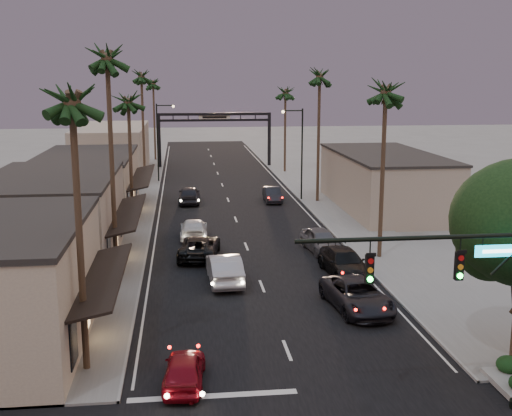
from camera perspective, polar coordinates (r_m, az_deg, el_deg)
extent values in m
plane|color=slate|center=(57.84, -2.06, -0.38)|extent=(200.00, 200.00, 0.00)
cube|color=black|center=(62.72, -2.43, 0.56)|extent=(14.00, 120.00, 0.02)
cube|color=slate|center=(69.62, -10.69, 1.52)|extent=(5.00, 92.00, 0.12)
cube|color=slate|center=(70.83, 4.83, 1.85)|extent=(5.00, 92.00, 0.12)
cube|color=gray|center=(44.23, -17.60, -1.02)|extent=(8.00, 14.00, 5.50)
cube|color=tan|center=(59.78, -14.77, 2.07)|extent=(8.00, 16.00, 5.00)
cube|color=gray|center=(82.34, -12.60, 5.04)|extent=(8.00, 20.00, 6.00)
cube|color=gray|center=(60.11, 11.35, 2.27)|extent=(8.00, 18.00, 5.00)
cylinder|color=black|center=(22.53, 14.05, -2.60)|extent=(8.40, 0.16, 0.16)
cube|color=black|center=(22.30, 10.05, -5.37)|extent=(0.28, 0.22, 1.00)
cube|color=black|center=(23.40, 17.60, -4.94)|extent=(0.28, 0.22, 1.00)
cube|color=#0C95B8|center=(23.92, 20.96, -3.57)|extent=(1.90, 0.08, 0.42)
sphere|color=black|center=(28.46, 20.08, -3.34)|extent=(2.80, 2.80, 2.80)
cube|color=black|center=(86.87, -8.59, 5.85)|extent=(0.40, 0.40, 7.00)
cube|color=black|center=(87.63, 1.18, 6.02)|extent=(0.40, 0.40, 7.00)
cube|color=black|center=(86.66, -3.71, 8.33)|extent=(15.20, 0.35, 0.35)
cube|color=black|center=(86.71, -3.71, 7.80)|extent=(15.20, 0.30, 0.30)
cube|color=beige|center=(86.66, -3.71, 8.06)|extent=(4.20, 0.12, 1.00)
cylinder|color=black|center=(62.95, 4.10, 4.72)|extent=(0.16, 0.16, 9.00)
cylinder|color=black|center=(62.41, 3.25, 8.64)|extent=(2.00, 0.12, 0.12)
sphere|color=#FFD899|center=(62.27, 2.42, 8.55)|extent=(0.30, 0.30, 0.30)
cylinder|color=black|center=(74.83, -8.74, 5.71)|extent=(0.16, 0.16, 9.00)
cylinder|color=black|center=(74.49, -8.07, 9.02)|extent=(2.00, 0.12, 0.12)
sphere|color=#FFD899|center=(74.48, -7.36, 8.96)|extent=(0.30, 0.30, 0.30)
cylinder|color=#38281C|center=(26.54, -15.39, -2.98)|extent=(0.28, 0.28, 11.00)
sphere|color=black|center=(25.74, -16.13, 10.28)|extent=(3.20, 3.20, 3.20)
cylinder|color=#38281C|center=(39.01, -12.67, 3.22)|extent=(0.28, 0.28, 13.00)
sphere|color=black|center=(38.66, -13.14, 13.68)|extent=(3.20, 3.20, 3.20)
cylinder|color=#38281C|center=(53.03, -11.07, 3.80)|extent=(0.28, 0.28, 10.00)
sphere|color=black|center=(52.59, -11.31, 9.85)|extent=(3.20, 3.20, 3.20)
cylinder|color=#38281C|center=(71.78, -9.98, 6.62)|extent=(0.28, 0.28, 12.00)
sphere|color=black|center=(71.53, -10.17, 11.90)|extent=(3.20, 3.20, 3.20)
cylinder|color=#38281C|center=(42.96, 11.17, 2.68)|extent=(0.28, 0.28, 11.00)
sphere|color=black|center=(42.47, 11.49, 10.84)|extent=(3.20, 3.20, 3.20)
cylinder|color=#38281C|center=(62.09, 5.57, 6.00)|extent=(0.28, 0.28, 12.00)
sphere|color=black|center=(61.81, 5.69, 12.10)|extent=(3.20, 3.20, 3.20)
cylinder|color=#38281C|center=(81.76, 2.60, 6.67)|extent=(0.28, 0.28, 10.00)
sphere|color=black|center=(81.47, 2.63, 10.60)|extent=(3.20, 3.20, 3.20)
cylinder|color=#38281C|center=(94.71, -9.02, 7.51)|extent=(0.28, 0.28, 11.00)
sphere|color=black|center=(94.48, -9.14, 11.20)|extent=(3.20, 3.20, 3.20)
imported|color=maroon|center=(26.23, -6.40, -14.07)|extent=(1.89, 4.01, 1.33)
imported|color=black|center=(43.40, -5.05, -3.45)|extent=(3.21, 5.76, 1.52)
imported|color=#A1A1A6|center=(38.15, -2.83, -5.38)|extent=(2.05, 5.31, 1.72)
imported|color=silver|center=(48.74, -5.56, -1.84)|extent=(2.14, 4.99, 1.43)
imported|color=black|center=(62.06, -5.95, 1.17)|extent=(2.20, 5.02, 1.68)
imported|color=black|center=(34.23, 8.97, -7.66)|extent=(3.24, 5.91, 1.57)
imported|color=black|center=(39.89, 7.86, -4.84)|extent=(2.69, 5.60, 1.57)
imported|color=#4C4D52|center=(44.97, 5.79, -2.87)|extent=(2.48, 4.95, 1.62)
imported|color=black|center=(62.56, 1.46, 1.20)|extent=(1.58, 4.35, 1.42)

